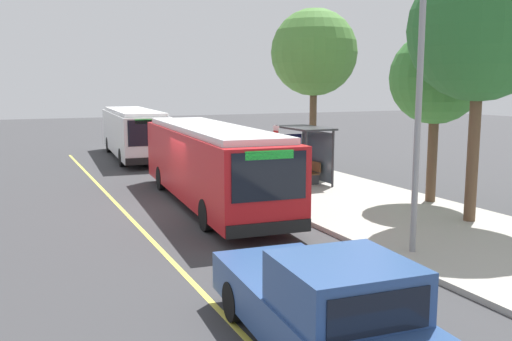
{
  "coord_description": "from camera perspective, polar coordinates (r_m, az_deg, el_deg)",
  "views": [
    {
      "loc": [
        19.22,
        -5.87,
        4.44
      ],
      "look_at": [
        2.29,
        1.73,
        1.6
      ],
      "focal_mm": 39.32,
      "sensor_mm": 36.0,
      "label": 1
    }
  ],
  "objects": [
    {
      "name": "ground_plane",
      "position": [
        20.58,
        -7.05,
        -3.81
      ],
      "size": [
        120.0,
        120.0,
        0.0
      ],
      "primitive_type": "plane",
      "color": "#38383A"
    },
    {
      "name": "sidewalk_curb",
      "position": [
        23.01,
        7.38,
        -2.3
      ],
      "size": [
        44.0,
        6.4,
        0.15
      ],
      "primitive_type": "cube",
      "color": "#A8A399",
      "rests_on": "ground_plane"
    },
    {
      "name": "lane_stripe_center",
      "position": [
        20.06,
        -13.08,
        -4.29
      ],
      "size": [
        36.0,
        0.14,
        0.01
      ],
      "primitive_type": "cube",
      "color": "#E0D64C",
      "rests_on": "ground_plane"
    },
    {
      "name": "transit_bus_main",
      "position": [
        20.84,
        -4.69,
        0.9
      ],
      "size": [
        12.17,
        3.36,
        2.95
      ],
      "color": "red",
      "rests_on": "ground_plane"
    },
    {
      "name": "transit_bus_second",
      "position": [
        35.1,
        -12.36,
        3.9
      ],
      "size": [
        11.6,
        3.31,
        2.95
      ],
      "color": "white",
      "rests_on": "ground_plane"
    },
    {
      "name": "pickup_truck",
      "position": [
        9.45,
        6.73,
        -13.63
      ],
      "size": [
        5.51,
        2.33,
        1.85
      ],
      "color": "#2D4C84",
      "rests_on": "ground_plane"
    },
    {
      "name": "bus_shelter",
      "position": [
        24.8,
        5.09,
        2.84
      ],
      "size": [
        2.9,
        1.6,
        2.48
      ],
      "color": "#333338",
      "rests_on": "sidewalk_curb"
    },
    {
      "name": "waiting_bench",
      "position": [
        25.06,
        5.32,
        -0.07
      ],
      "size": [
        1.6,
        0.48,
        0.95
      ],
      "color": "brown",
      "rests_on": "sidewalk_curb"
    },
    {
      "name": "route_sign_post",
      "position": [
        21.23,
        2.09,
        1.99
      ],
      "size": [
        0.44,
        0.08,
        2.8
      ],
      "color": "#333338",
      "rests_on": "sidewalk_curb"
    },
    {
      "name": "street_tree_near_shelter",
      "position": [
        18.8,
        21.86,
        13.14
      ],
      "size": [
        4.39,
        4.39,
        8.16
      ],
      "color": "brown",
      "rests_on": "sidewalk_curb"
    },
    {
      "name": "street_tree_upstreet",
      "position": [
        21.46,
        17.83,
        8.89
      ],
      "size": [
        3.35,
        3.35,
        6.22
      ],
      "color": "brown",
      "rests_on": "sidewalk_curb"
    },
    {
      "name": "street_tree_downstreet",
      "position": [
        28.89,
        5.92,
        11.82
      ],
      "size": [
        4.35,
        4.35,
        8.08
      ],
      "color": "brown",
      "rests_on": "sidewalk_curb"
    },
    {
      "name": "utility_pole",
      "position": [
        14.73,
        16.12,
        4.13
      ],
      "size": [
        0.16,
        0.16,
        6.4
      ],
      "primitive_type": "cylinder",
      "color": "gray",
      "rests_on": "sidewalk_curb"
    }
  ]
}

